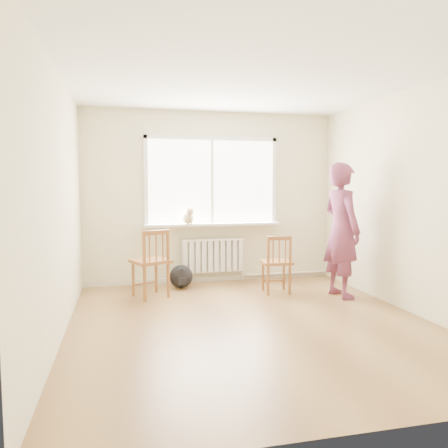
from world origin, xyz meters
TOP-DOWN VIEW (x-y plane):
  - floor at (0.00, 0.00)m, footprint 4.50×4.50m
  - ceiling at (0.00, 0.00)m, footprint 4.50×4.50m
  - back_wall at (0.00, 2.25)m, footprint 4.00×0.01m
  - window at (0.00, 2.22)m, footprint 2.12×0.05m
  - windowsill at (0.00, 2.14)m, footprint 2.15×0.22m
  - radiator at (0.00, 2.16)m, footprint 1.00×0.12m
  - heating_pipe at (1.25, 2.19)m, footprint 1.40×0.04m
  - baseboard at (0.00, 2.23)m, footprint 4.00×0.03m
  - chair_left at (-1.01, 1.40)m, footprint 0.60×0.59m
  - chair_right at (0.75, 1.24)m, footprint 0.45×0.43m
  - person at (1.55, 0.88)m, footprint 0.53×0.73m
  - cat at (-0.40, 2.05)m, footprint 0.21×0.41m
  - backpack at (-0.55, 1.87)m, footprint 0.40×0.34m

SIDE VIEW (x-z plane):
  - floor at x=0.00m, z-range 0.00..0.00m
  - baseboard at x=0.00m, z-range 0.00..0.08m
  - heating_pipe at x=1.25m, z-range 0.06..0.10m
  - backpack at x=-0.55m, z-range 0.00..0.35m
  - chair_right at x=0.75m, z-range 0.00..0.84m
  - radiator at x=0.00m, z-range 0.16..0.71m
  - chair_left at x=-1.01m, z-range 0.00..0.95m
  - person at x=1.55m, z-range 0.00..1.85m
  - windowsill at x=0.00m, z-range 0.91..0.95m
  - cat at x=-0.40m, z-range 0.92..1.20m
  - back_wall at x=0.00m, z-range 0.00..2.70m
  - window at x=0.00m, z-range 0.95..2.37m
  - ceiling at x=0.00m, z-range 2.70..2.70m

